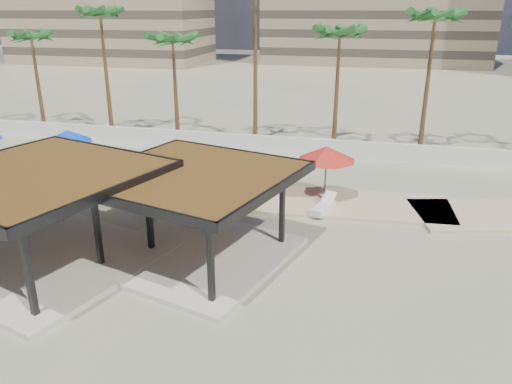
% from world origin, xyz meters
% --- Properties ---
extents(ground, '(200.00, 200.00, 0.00)m').
position_xyz_m(ground, '(0.00, 0.00, 0.00)').
color(ground, tan).
rests_on(ground, ground).
extents(promenade, '(44.45, 7.97, 0.24)m').
position_xyz_m(promenade, '(2.00, 7.67, 0.06)').
color(promenade, '#C6B284').
rests_on(promenade, ground).
extents(boundary_wall, '(56.00, 0.30, 1.20)m').
position_xyz_m(boundary_wall, '(0.00, 16.00, 0.60)').
color(boundary_wall, silver).
rests_on(boundary_wall, ground).
extents(pavilion_central, '(8.98, 8.98, 3.69)m').
position_xyz_m(pavilion_central, '(-0.85, 0.10, 2.20)').
color(pavilion_central, beige).
rests_on(pavilion_central, ground).
extents(pavilion_west, '(9.64, 9.64, 3.93)m').
position_xyz_m(pavilion_west, '(-6.24, -1.87, 2.34)').
color(pavilion_west, beige).
rests_on(pavilion_west, ground).
extents(umbrella_b, '(3.41, 3.41, 2.38)m').
position_xyz_m(umbrella_b, '(-8.87, 6.00, 2.22)').
color(umbrella_b, beige).
rests_on(umbrella_b, promenade).
extents(umbrella_c, '(4.01, 4.01, 2.76)m').
position_xyz_m(umbrella_c, '(3.55, 7.77, 2.55)').
color(umbrella_c, beige).
rests_on(umbrella_c, promenade).
extents(umbrella_f, '(3.60, 3.60, 2.59)m').
position_xyz_m(umbrella_f, '(-11.93, 8.33, 2.40)').
color(umbrella_f, beige).
rests_on(umbrella_f, promenade).
extents(lounger_a, '(1.63, 2.28, 0.83)m').
position_xyz_m(lounger_a, '(-12.92, 5.84, 0.38)').
color(lounger_a, white).
rests_on(lounger_a, promenade).
extents(lounger_b, '(1.18, 2.02, 0.73)m').
position_xyz_m(lounger_b, '(3.72, 5.84, 0.36)').
color(lounger_b, white).
rests_on(lounger_b, promenade).
extents(palm_a, '(3.00, 3.00, 8.31)m').
position_xyz_m(palm_a, '(-21.00, 18.30, 7.20)').
color(palm_a, brown).
rests_on(palm_a, ground).
extents(palm_b, '(3.00, 3.00, 10.07)m').
position_xyz_m(palm_b, '(-15.00, 18.70, 8.86)').
color(palm_b, brown).
rests_on(palm_b, ground).
extents(palm_c, '(3.00, 3.00, 8.25)m').
position_xyz_m(palm_c, '(-9.00, 18.10, 7.15)').
color(palm_c, brown).
rests_on(palm_c, ground).
extents(palm_e, '(3.00, 3.00, 8.86)m').
position_xyz_m(palm_e, '(3.00, 18.40, 7.73)').
color(palm_e, brown).
rests_on(palm_e, ground).
extents(palm_f, '(3.00, 3.00, 9.92)m').
position_xyz_m(palm_f, '(9.00, 18.60, 8.72)').
color(palm_f, brown).
rests_on(palm_f, ground).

